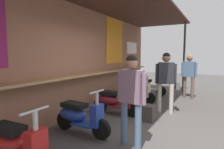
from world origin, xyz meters
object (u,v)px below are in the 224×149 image
shopper_with_handbag (166,76)px  scooter_red (13,144)px  scooter_silver (147,86)px  shopper_browsing (189,71)px  scooter_blue (79,115)px  merchandise_crate (149,113)px  scooter_cream (134,92)px  shopper_passing (131,91)px  scooter_maroon (113,101)px

shopper_with_handbag → scooter_red: bearing=141.4°
scooter_silver → shopper_browsing: shopper_browsing is taller
scooter_red → shopper_browsing: bearing=73.3°
scooter_blue → merchandise_crate: (1.50, -1.07, -0.19)m
scooter_blue → scooter_cream: (3.06, 0.00, 0.00)m
shopper_browsing → scooter_blue: bearing=-11.2°
scooter_blue → scooter_cream: 3.06m
shopper_browsing → shopper_passing: bearing=2.9°
scooter_red → shopper_with_handbag: (3.87, -1.28, 0.68)m
scooter_blue → scooter_maroon: same height
scooter_cream → merchandise_crate: 1.90m
shopper_browsing → merchandise_crate: size_ratio=4.31×
scooter_maroon → shopper_with_handbag: bearing=31.3°
scooter_cream → scooter_silver: same height
scooter_blue → shopper_with_handbag: 2.78m
scooter_blue → scooter_maroon: bearing=92.5°
scooter_cream → shopper_browsing: (1.66, -1.60, 0.66)m
scooter_blue → scooter_cream: bearing=92.5°
scooter_maroon → scooter_cream: 1.53m
merchandise_crate → scooter_red: bearing=160.4°
scooter_blue → scooter_maroon: (1.53, 0.00, 0.00)m
scooter_blue → scooter_silver: same height
merchandise_crate → scooter_maroon: bearing=88.3°
scooter_cream → shopper_browsing: bearing=45.5°
scooter_silver → shopper_browsing: (0.15, -1.60, 0.66)m
shopper_browsing → scooter_silver: bearing=-77.0°
scooter_red → shopper_passing: shopper_passing is taller
scooter_red → scooter_maroon: (3.03, 0.00, 0.00)m
scooter_blue → shopper_browsing: 5.03m
shopper_browsing → shopper_passing: 4.77m
scooter_red → shopper_passing: 2.02m
shopper_with_handbag → merchandise_crate: 1.25m
scooter_cream → shopper_passing: bearing=-69.0°
shopper_browsing → merchandise_crate: 3.38m
shopper_browsing → scooter_cream: bearing=-36.4°
scooter_red → scooter_silver: (6.08, -0.00, 0.00)m
scooter_red → scooter_maroon: same height
scooter_silver → shopper_passing: size_ratio=0.84×
scooter_blue → shopper_browsing: bearing=73.7°
scooter_silver → scooter_red: bearing=-93.7°
scooter_red → scooter_blue: bearing=87.7°
scooter_maroon → scooter_blue: bearing=-91.7°
shopper_with_handbag → scooter_cream: bearing=41.2°
scooter_cream → scooter_silver: 1.51m
scooter_blue → shopper_with_handbag: shopper_with_handbag is taller
scooter_red → scooter_cream: same height
scooter_silver → shopper_with_handbag: shopper_with_handbag is taller
scooter_silver → merchandise_crate: size_ratio=3.56×
scooter_silver → scooter_maroon: bearing=-93.7°
scooter_maroon → shopper_browsing: bearing=61.6°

